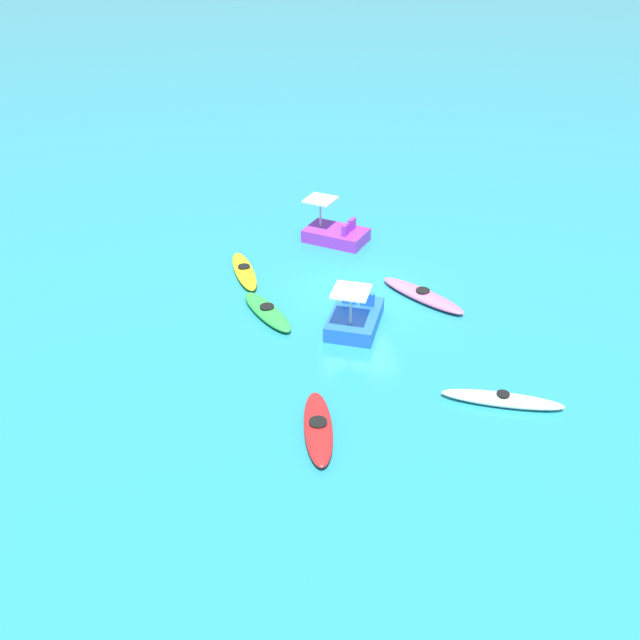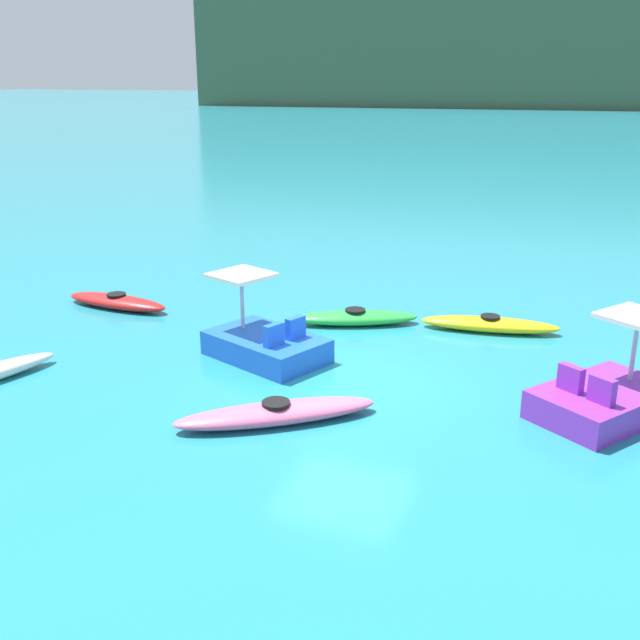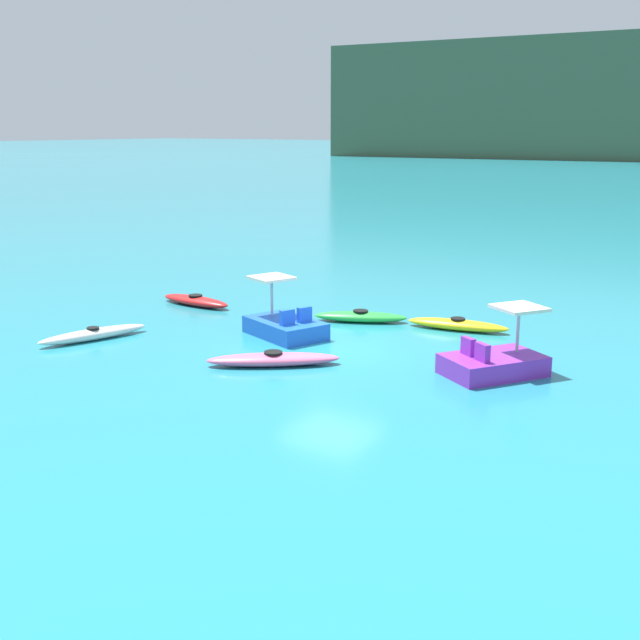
# 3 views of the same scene
# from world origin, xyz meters

# --- Properties ---
(ground_plane) EXTENTS (600.00, 600.00, 0.00)m
(ground_plane) POSITION_xyz_m (0.00, 0.00, 0.00)
(ground_plane) COLOR teal
(kayak_green) EXTENTS (2.94, 1.94, 0.37)m
(kayak_green) POSITION_xyz_m (-1.04, 3.25, 0.16)
(kayak_green) COLOR green
(kayak_green) RESTS_ON ground_plane
(kayak_white) EXTENTS (1.48, 3.27, 0.37)m
(kayak_white) POSITION_xyz_m (-6.30, -2.94, 0.16)
(kayak_white) COLOR white
(kayak_white) RESTS_ON ground_plane
(kayak_red) EXTENTS (2.94, 0.82, 0.37)m
(kayak_red) POSITION_xyz_m (-6.98, 2.12, 0.16)
(kayak_red) COLOR red
(kayak_red) RESTS_ON ground_plane
(kayak_yellow) EXTENTS (3.16, 1.24, 0.37)m
(kayak_yellow) POSITION_xyz_m (1.94, 4.00, 0.16)
(kayak_yellow) COLOR yellow
(kayak_yellow) RESTS_ON ground_plane
(kayak_pink) EXTENTS (3.15, 2.71, 0.37)m
(kayak_pink) POSITION_xyz_m (-0.45, -2.07, 0.16)
(kayak_pink) COLOR pink
(kayak_pink) RESTS_ON ground_plane
(pedal_boat_blue) EXTENTS (2.76, 2.22, 1.68)m
(pedal_boat_blue) POSITION_xyz_m (-1.96, 0.48, 0.34)
(pedal_boat_blue) COLOR blue
(pedal_boat_blue) RESTS_ON ground_plane
(pedal_boat_purple) EXTENTS (2.55, 2.83, 1.68)m
(pedal_boat_purple) POSITION_xyz_m (4.56, 0.34, 0.34)
(pedal_boat_purple) COLOR purple
(pedal_boat_purple) RESTS_ON ground_plane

